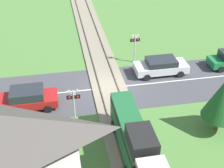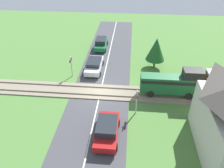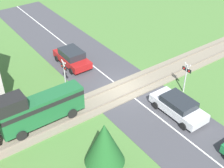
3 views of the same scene
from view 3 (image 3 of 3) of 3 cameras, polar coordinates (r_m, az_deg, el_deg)
ground_plane at (r=26.62m, az=2.27°, el=-1.18°), size 60.00×60.00×0.00m
road_surface at (r=26.61m, az=2.27°, el=-1.16°), size 48.00×6.40×0.02m
track_bed at (r=26.58m, az=2.27°, el=-1.06°), size 2.80×48.00×0.24m
car_near_crossing at (r=24.24m, az=12.03°, el=-3.98°), size 4.55×2.05×1.42m
car_far_side at (r=29.99m, az=-7.32°, el=4.90°), size 4.33×2.05×1.55m
crossing_signal_west_approach at (r=26.12m, az=13.39°, el=1.83°), size 0.90×0.18×2.82m
crossing_signal_east_approach at (r=26.03m, az=-8.71°, el=2.32°), size 0.90×0.18×2.82m
tree_roadside_hedge at (r=18.25m, az=-1.38°, el=-10.82°), size 2.43×2.43×4.07m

